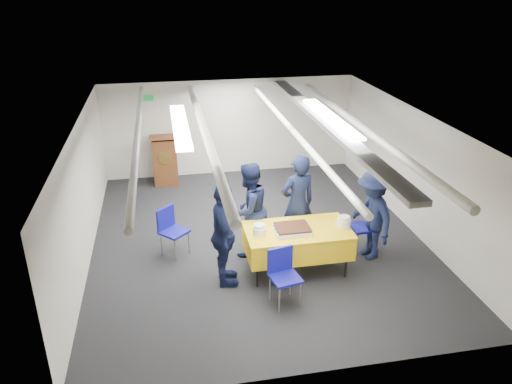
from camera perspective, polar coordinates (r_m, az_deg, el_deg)
The scene contains 14 objects.
ground at distance 9.41m, azimuth 0.15°, elevation -5.34°, with size 7.00×7.00×0.00m, color black.
room_shell at distance 9.07m, azimuth 0.25°, elevation 6.01°, with size 6.00×7.00×2.30m.
serving_table at distance 8.23m, azimuth 4.73°, elevation -5.56°, with size 1.71×0.95×0.77m.
sheet_cake at distance 8.03m, azimuth 4.18°, elevation -4.25°, with size 0.57×0.45×0.10m.
plate_stack_left at distance 7.92m, azimuth 0.39°, elevation -4.34°, with size 0.22×0.22×0.18m.
plate_stack_right at distance 8.27m, azimuth 10.02°, elevation -3.38°, with size 0.23×0.23×0.18m.
podium at distance 11.80m, azimuth -10.37°, elevation 3.76°, with size 0.62×0.53×1.25m.
chair_near at distance 7.50m, azimuth 3.09°, elevation -8.94°, with size 0.50×0.50×0.87m.
chair_right at distance 9.05m, azimuth 12.76°, elevation -3.45°, with size 0.42×0.42×0.87m.
chair_left at distance 8.83m, azimuth -9.76°, elevation -3.89°, with size 0.59×0.59×0.87m.
sailor_a at distance 8.71m, azimuth 4.77°, elevation -1.34°, with size 0.65×0.43×1.79m, color black.
sailor_b at distance 8.57m, azimuth -0.86°, elevation -2.06°, with size 0.82×0.64×1.69m, color black.
sailor_c at distance 7.75m, azimuth -3.68°, elevation -4.99°, with size 1.01×0.42×1.72m, color black.
sailor_d at distance 8.71m, azimuth 13.11°, elevation -2.59°, with size 1.03×0.59×1.60m, color black.
Camera 1 is at (-1.57, -8.06, 4.59)m, focal length 35.00 mm.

